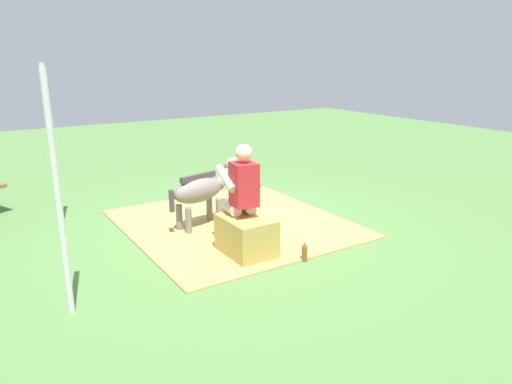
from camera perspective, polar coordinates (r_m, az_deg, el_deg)
The scene contains 8 objects.
ground_plane at distance 6.61m, azimuth -2.10°, elevation -4.59°, with size 24.00×24.00×0.00m, color #568442.
hay_patch at distance 6.83m, azimuth -2.71°, elevation -3.82°, with size 3.13×2.92×0.02m, color tan.
hay_bale at distance 5.72m, azimuth -1.16°, elevation -5.37°, with size 0.69×0.52×0.48m, color tan.
person_seated at distance 5.70m, azimuth -1.92°, elevation -0.02°, with size 0.69×0.47×1.36m.
pony_standing at distance 6.63m, azimuth -6.38°, elevation 0.36°, with size 0.56×1.32×0.91m.
soda_bottle at distance 5.62m, azimuth 5.90°, elevation -7.22°, with size 0.07×0.07×0.24m.
tent_pole_left at distance 4.51m, azimuth -22.85°, elevation -0.66°, with size 0.06×0.06×2.26m, color silver.
tent_pole_right at distance 7.08m, azimuth -23.52°, elevation 4.96°, with size 0.06×0.06×2.26m, color silver.
Camera 1 is at (-5.34, 3.13, 2.32)m, focal length 33.03 mm.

